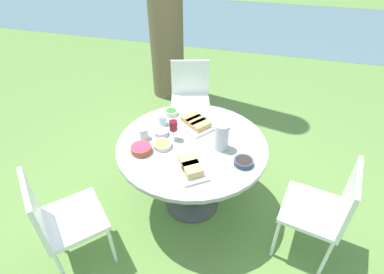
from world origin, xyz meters
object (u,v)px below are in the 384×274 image
Objects in this scene: chair_far_back at (326,207)px; water_pitcher at (222,137)px; chair_near_left at (190,94)px; wine_glass at (173,126)px; chair_near_right at (59,217)px; dining_table at (192,153)px.

chair_far_back is 3.96× the size of water_pitcher.
chair_near_left is at bearing 135.82° from chair_far_back.
chair_far_back is 1.29m from wine_glass.
water_pitcher reaches higher than chair_far_back.
water_pitcher reaches higher than chair_near_left.
wine_glass is (0.59, 0.82, 0.33)m from chair_near_right.
chair_near_left is at bearing 98.92° from wine_glass.
dining_table is 0.33m from water_pitcher.
water_pitcher reaches higher than wine_glass.
dining_table is at bearing 168.40° from chair_far_back.
wine_glass is (-0.40, 0.01, 0.01)m from water_pitcher.
wine_glass reaches higher than chair_far_back.
wine_glass is (-1.22, 0.23, 0.33)m from chair_far_back.
chair_far_back is at bearing 18.04° from chair_near_right.
water_pitcher reaches higher than dining_table.
chair_near_right is 5.11× the size of wine_glass.
chair_far_back is (1.40, -1.36, 0.00)m from chair_near_left.
chair_far_back reaches higher than dining_table.
chair_near_right is 1.00× the size of chair_far_back.
wine_glass is at bearing 175.05° from dining_table.
chair_near_right is (-0.41, -1.95, 0.00)m from chair_near_left.
chair_near_left is 5.11× the size of wine_glass.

